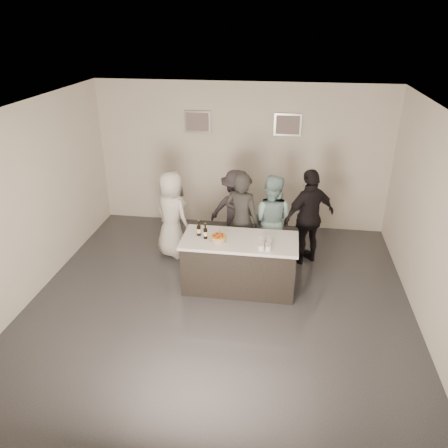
# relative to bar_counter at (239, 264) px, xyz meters

# --- Properties ---
(floor) EXTENTS (6.00, 6.00, 0.00)m
(floor) POSITION_rel_bar_counter_xyz_m (-0.26, -0.49, -0.45)
(floor) COLOR #3D3D42
(floor) RESTS_ON ground
(ceiling) EXTENTS (6.00, 6.00, 0.00)m
(ceiling) POSITION_rel_bar_counter_xyz_m (-0.26, -0.49, 2.55)
(ceiling) COLOR white
(wall_back) EXTENTS (6.00, 0.04, 3.00)m
(wall_back) POSITION_rel_bar_counter_xyz_m (-0.26, 2.51, 1.05)
(wall_back) COLOR silver
(wall_back) RESTS_ON ground
(wall_front) EXTENTS (6.00, 0.04, 3.00)m
(wall_front) POSITION_rel_bar_counter_xyz_m (-0.26, -3.49, 1.05)
(wall_front) COLOR silver
(wall_front) RESTS_ON ground
(wall_left) EXTENTS (0.04, 6.00, 3.00)m
(wall_left) POSITION_rel_bar_counter_xyz_m (-3.26, -0.49, 1.05)
(wall_left) COLOR silver
(wall_left) RESTS_ON ground
(wall_right) EXTENTS (0.04, 6.00, 3.00)m
(wall_right) POSITION_rel_bar_counter_xyz_m (2.74, -0.49, 1.05)
(wall_right) COLOR silver
(wall_right) RESTS_ON ground
(picture_left) EXTENTS (0.54, 0.04, 0.44)m
(picture_left) POSITION_rel_bar_counter_xyz_m (-1.16, 2.48, 1.75)
(picture_left) COLOR #B2B2B7
(picture_left) RESTS_ON wall_back
(picture_right) EXTENTS (0.54, 0.04, 0.44)m
(picture_right) POSITION_rel_bar_counter_xyz_m (0.64, 2.48, 1.75)
(picture_right) COLOR #B2B2B7
(picture_right) RESTS_ON wall_back
(bar_counter) EXTENTS (1.86, 0.86, 0.90)m
(bar_counter) POSITION_rel_bar_counter_xyz_m (0.00, 0.00, 0.00)
(bar_counter) COLOR white
(bar_counter) RESTS_ON ground
(cake) EXTENTS (0.24, 0.24, 0.08)m
(cake) POSITION_rel_bar_counter_xyz_m (-0.33, -0.11, 0.49)
(cake) COLOR orange
(cake) RESTS_ON bar_counter
(beer_bottle_a) EXTENTS (0.07, 0.07, 0.26)m
(beer_bottle_a) POSITION_rel_bar_counter_xyz_m (-0.67, 0.04, 0.58)
(beer_bottle_a) COLOR black
(beer_bottle_a) RESTS_ON bar_counter
(beer_bottle_b) EXTENTS (0.07, 0.07, 0.26)m
(beer_bottle_b) POSITION_rel_bar_counter_xyz_m (-0.55, -0.05, 0.58)
(beer_bottle_b) COLOR black
(beer_bottle_b) RESTS_ON bar_counter
(tumbler_cluster) EXTENTS (0.19, 0.40, 0.08)m
(tumbler_cluster) POSITION_rel_bar_counter_xyz_m (0.41, -0.14, 0.49)
(tumbler_cluster) COLOR #C07412
(tumbler_cluster) RESTS_ON bar_counter
(candles) EXTENTS (0.24, 0.08, 0.01)m
(candles) POSITION_rel_bar_counter_xyz_m (-0.33, -0.25, 0.45)
(candles) COLOR pink
(candles) RESTS_ON bar_counter
(person_main_black) EXTENTS (0.76, 0.63, 1.78)m
(person_main_black) POSITION_rel_bar_counter_xyz_m (-0.05, 0.72, 0.44)
(person_main_black) COLOR #282828
(person_main_black) RESTS_ON ground
(person_main_blue) EXTENTS (0.93, 0.80, 1.67)m
(person_main_blue) POSITION_rel_bar_counter_xyz_m (0.45, 0.96, 0.38)
(person_main_blue) COLOR #97C4C6
(person_main_blue) RESTS_ON ground
(person_guest_left) EXTENTS (0.96, 0.89, 1.64)m
(person_guest_left) POSITION_rel_bar_counter_xyz_m (-1.36, 0.94, 0.37)
(person_guest_left) COLOR white
(person_guest_left) RESTS_ON ground
(person_guest_right) EXTENTS (1.10, 0.95, 1.78)m
(person_guest_right) POSITION_rel_bar_counter_xyz_m (1.13, 1.06, 0.44)
(person_guest_right) COLOR black
(person_guest_right) RESTS_ON ground
(person_guest_back) EXTENTS (1.13, 0.77, 1.60)m
(person_guest_back) POSITION_rel_bar_counter_xyz_m (-0.22, 1.33, 0.35)
(person_guest_back) COLOR #2F2A32
(person_guest_back) RESTS_ON ground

